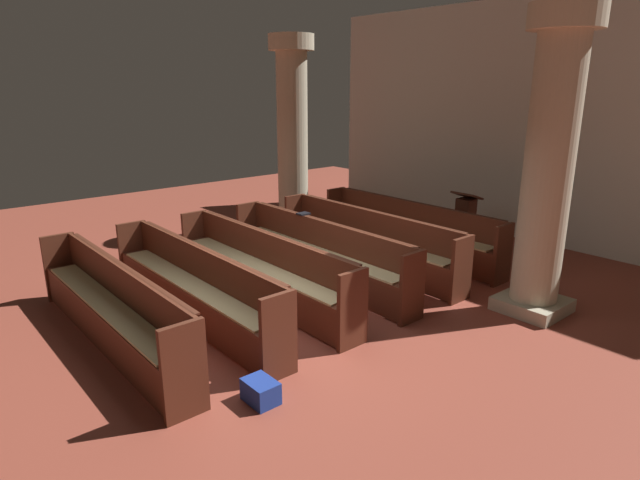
% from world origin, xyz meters
% --- Properties ---
extents(ground_plane, '(19.20, 19.20, 0.00)m').
position_xyz_m(ground_plane, '(0.00, 0.00, 0.00)').
color(ground_plane, brown).
extents(back_wall, '(10.00, 0.16, 4.50)m').
position_xyz_m(back_wall, '(0.00, 6.08, 2.25)').
color(back_wall, silver).
rests_on(back_wall, ground).
extents(pew_row_0, '(3.81, 0.46, 0.94)m').
position_xyz_m(pew_row_0, '(-0.81, 3.47, 0.51)').
color(pew_row_0, '#562819').
rests_on(pew_row_0, ground).
extents(pew_row_1, '(3.81, 0.46, 0.94)m').
position_xyz_m(pew_row_1, '(-0.81, 2.42, 0.51)').
color(pew_row_1, '#562819').
rests_on(pew_row_1, ground).
extents(pew_row_2, '(3.81, 0.47, 0.94)m').
position_xyz_m(pew_row_2, '(-0.81, 1.37, 0.51)').
color(pew_row_2, '#562819').
rests_on(pew_row_2, ground).
extents(pew_row_3, '(3.81, 0.46, 0.94)m').
position_xyz_m(pew_row_3, '(-0.81, 0.32, 0.51)').
color(pew_row_3, '#562819').
rests_on(pew_row_3, ground).
extents(pew_row_4, '(3.81, 0.46, 0.94)m').
position_xyz_m(pew_row_4, '(-0.81, -0.72, 0.51)').
color(pew_row_4, '#562819').
rests_on(pew_row_4, ground).
extents(pew_row_5, '(3.81, 0.47, 0.94)m').
position_xyz_m(pew_row_5, '(-0.81, -1.77, 0.51)').
color(pew_row_5, '#562819').
rests_on(pew_row_5, ground).
extents(pillar_aisle_side, '(0.88, 0.88, 3.86)m').
position_xyz_m(pillar_aisle_side, '(1.89, 2.89, 2.00)').
color(pillar_aisle_side, tan).
rests_on(pillar_aisle_side, ground).
extents(pillar_far_side, '(0.88, 0.88, 3.86)m').
position_xyz_m(pillar_far_side, '(-3.46, 2.97, 2.00)').
color(pillar_far_side, tan).
rests_on(pillar_far_side, ground).
extents(lectern, '(0.48, 0.45, 1.08)m').
position_xyz_m(lectern, '(-0.38, 4.56, 0.45)').
color(lectern, '#411E13').
rests_on(lectern, ground).
extents(hymn_book, '(0.16, 0.19, 0.03)m').
position_xyz_m(hymn_book, '(-1.39, 1.57, 0.96)').
color(hymn_book, black).
rests_on(hymn_book, pew_row_2).
extents(kneeler_box_blue, '(0.35, 0.25, 0.22)m').
position_xyz_m(kneeler_box_blue, '(1.29, -1.13, 0.11)').
color(kneeler_box_blue, navy).
rests_on(kneeler_box_blue, ground).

